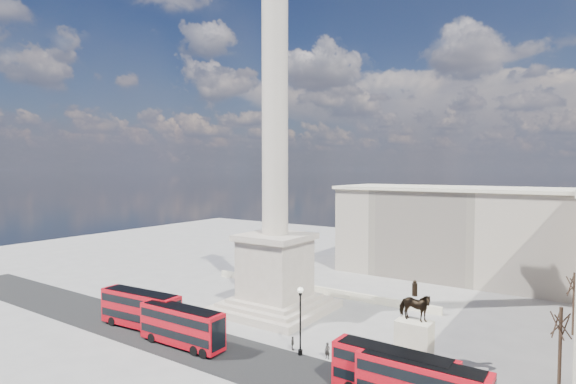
% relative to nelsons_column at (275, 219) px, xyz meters
% --- Properties ---
extents(ground, '(180.00, 180.00, 0.00)m').
position_rel_nelsons_column_xyz_m(ground, '(0.00, -5.00, -12.92)').
color(ground, gray).
rests_on(ground, ground).
extents(asphalt_road, '(120.00, 9.00, 0.01)m').
position_rel_nelsons_column_xyz_m(asphalt_road, '(5.00, -15.00, -12.91)').
color(asphalt_road, black).
rests_on(asphalt_road, ground).
extents(nelsons_column, '(14.00, 14.00, 49.85)m').
position_rel_nelsons_column_xyz_m(nelsons_column, '(0.00, 0.00, 0.00)').
color(nelsons_column, '#B5A897').
rests_on(nelsons_column, ground).
extents(balustrade_wall, '(40.00, 0.60, 1.10)m').
position_rel_nelsons_column_xyz_m(balustrade_wall, '(0.00, 11.00, -12.37)').
color(balustrade_wall, beige).
rests_on(balustrade_wall, ground).
extents(building_northeast, '(51.00, 17.00, 16.60)m').
position_rel_nelsons_column_xyz_m(building_northeast, '(20.00, 35.00, -4.59)').
color(building_northeast, beige).
rests_on(building_northeast, ground).
extents(red_bus_a, '(11.62, 3.50, 4.65)m').
position_rel_nelsons_column_xyz_m(red_bus_a, '(-9.67, -15.16, -10.48)').
color(red_bus_a, '#B60914').
rests_on(red_bus_a, ground).
extents(red_bus_b, '(11.00, 2.81, 4.44)m').
position_rel_nelsons_column_xyz_m(red_bus_b, '(-1.15, -16.20, -10.59)').
color(red_bus_b, '#B60914').
rests_on(red_bus_b, ground).
extents(red_bus_c, '(10.80, 2.73, 4.36)m').
position_rel_nelsons_column_xyz_m(red_bus_c, '(22.76, -14.14, -10.63)').
color(red_bus_c, '#B60914').
rests_on(red_bus_c, ground).
extents(victorian_lamp, '(0.63, 0.63, 7.33)m').
position_rel_nelsons_column_xyz_m(victorian_lamp, '(11.07, -10.77, -8.60)').
color(victorian_lamp, black).
rests_on(victorian_lamp, ground).
extents(equestrian_statue, '(4.26, 3.19, 8.80)m').
position_rel_nelsons_column_xyz_m(equestrian_statue, '(22.04, -6.82, -9.83)').
color(equestrian_statue, beige).
rests_on(equestrian_statue, ground).
extents(bare_tree_near, '(1.80, 1.80, 7.89)m').
position_rel_nelsons_column_xyz_m(bare_tree_near, '(34.37, -4.01, -6.70)').
color(bare_tree_near, '#332319').
rests_on(bare_tree_near, ground).
extents(bare_tree_far, '(1.93, 1.93, 7.90)m').
position_rel_nelsons_column_xyz_m(bare_tree_far, '(34.94, 12.46, -6.70)').
color(bare_tree_far, '#332319').
rests_on(bare_tree_far, ground).
extents(pedestrian_walking, '(0.63, 0.41, 1.72)m').
position_rel_nelsons_column_xyz_m(pedestrian_walking, '(13.96, -10.02, -12.06)').
color(pedestrian_walking, '#272421').
rests_on(pedestrian_walking, ground).
extents(pedestrian_standing, '(1.00, 0.96, 1.63)m').
position_rel_nelsons_column_xyz_m(pedestrian_standing, '(21.44, -11.50, -12.10)').
color(pedestrian_standing, '#272421').
rests_on(pedestrian_standing, ground).
extents(pedestrian_crossing, '(0.71, 0.96, 1.51)m').
position_rel_nelsons_column_xyz_m(pedestrian_crossing, '(9.67, -10.15, -12.16)').
color(pedestrian_crossing, '#272421').
rests_on(pedestrian_crossing, ground).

